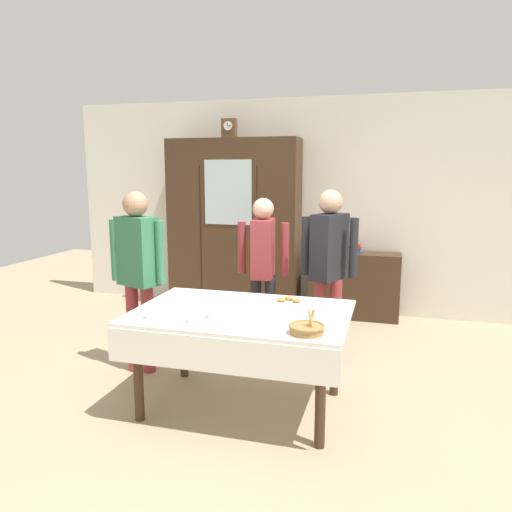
% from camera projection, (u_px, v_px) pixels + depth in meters
% --- Properties ---
extents(ground_plane, '(12.00, 12.00, 0.00)m').
position_uv_depth(ground_plane, '(249.00, 395.00, 3.98)').
color(ground_plane, tan).
rests_on(ground_plane, ground).
extents(back_wall, '(6.40, 0.10, 2.70)m').
position_uv_depth(back_wall, '(308.00, 206.00, 6.26)').
color(back_wall, silver).
rests_on(back_wall, ground).
extents(dining_table, '(1.60, 1.09, 0.77)m').
position_uv_depth(dining_table, '(240.00, 325.00, 3.64)').
color(dining_table, '#3D2819').
rests_on(dining_table, ground).
extents(wall_cabinet, '(1.68, 0.46, 2.20)m').
position_uv_depth(wall_cabinet, '(234.00, 226.00, 6.26)').
color(wall_cabinet, '#3D2819').
rests_on(wall_cabinet, ground).
extents(mantel_clock, '(0.18, 0.11, 0.24)m').
position_uv_depth(mantel_clock, '(229.00, 128.00, 6.06)').
color(mantel_clock, brown).
rests_on(mantel_clock, wall_cabinet).
extents(bookshelf_low, '(1.10, 0.35, 0.81)m').
position_uv_depth(bookshelf_low, '(354.00, 285.00, 6.02)').
color(bookshelf_low, '#3D2819').
rests_on(bookshelf_low, ground).
extents(book_stack, '(0.17, 0.21, 0.12)m').
position_uv_depth(book_stack, '(355.00, 248.00, 5.94)').
color(book_stack, '#2D5184').
rests_on(book_stack, bookshelf_low).
extents(tea_cup_far_left, '(0.13, 0.13, 0.06)m').
position_uv_depth(tea_cup_far_left, '(151.00, 315.00, 3.46)').
color(tea_cup_far_left, white).
rests_on(tea_cup_far_left, dining_table).
extents(tea_cup_far_right, '(0.13, 0.13, 0.06)m').
position_uv_depth(tea_cup_far_right, '(213.00, 314.00, 3.48)').
color(tea_cup_far_right, silver).
rests_on(tea_cup_far_right, dining_table).
extents(tea_cup_near_right, '(0.13, 0.13, 0.06)m').
position_uv_depth(tea_cup_near_right, '(194.00, 319.00, 3.36)').
color(tea_cup_near_right, white).
rests_on(tea_cup_near_right, dining_table).
extents(bread_basket, '(0.24, 0.24, 0.16)m').
position_uv_depth(bread_basket, '(307.00, 328.00, 3.15)').
color(bread_basket, '#9E7542').
rests_on(bread_basket, dining_table).
extents(pastry_plate, '(0.28, 0.28, 0.05)m').
position_uv_depth(pastry_plate, '(289.00, 302.00, 3.86)').
color(pastry_plate, white).
rests_on(pastry_plate, dining_table).
extents(spoon_front_edge, '(0.12, 0.02, 0.01)m').
position_uv_depth(spoon_front_edge, '(209.00, 296.00, 4.09)').
color(spoon_front_edge, silver).
rests_on(spoon_front_edge, dining_table).
extents(spoon_center, '(0.12, 0.02, 0.01)m').
position_uv_depth(spoon_center, '(306.00, 316.00, 3.51)').
color(spoon_center, silver).
rests_on(spoon_center, dining_table).
extents(person_by_cabinet, '(0.52, 0.38, 1.54)m').
position_uv_depth(person_by_cabinet, '(263.00, 260.00, 4.81)').
color(person_by_cabinet, '#232328').
rests_on(person_by_cabinet, ground).
extents(person_beside_shelf, '(0.52, 0.31, 1.63)m').
position_uv_depth(person_beside_shelf, '(138.00, 264.00, 4.29)').
color(person_beside_shelf, '#933338').
rests_on(person_beside_shelf, ground).
extents(person_behind_table_left, '(0.52, 0.41, 1.64)m').
position_uv_depth(person_behind_table_left, '(329.00, 259.00, 4.50)').
color(person_behind_table_left, '#933338').
rests_on(person_behind_table_left, ground).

